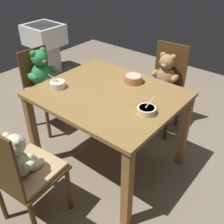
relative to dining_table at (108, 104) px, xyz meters
name	(u,v)px	position (x,y,z in m)	size (l,w,h in m)	color
ground_plane	(109,163)	(0.00, 0.00, -0.67)	(5.20, 5.20, 0.04)	#7D6E5B
dining_table	(108,104)	(0.00, 0.00, 0.00)	(1.13, 0.94, 0.76)	olive
teddy_chair_near_front	(22,167)	(-0.05, -0.83, -0.11)	(0.45, 0.44, 0.94)	#4B3414
teddy_chair_far_center	(164,81)	(0.07, 0.83, -0.08)	(0.41, 0.39, 0.93)	#4D3116
teddy_chair_near_left	(43,78)	(-0.92, 0.05, -0.07)	(0.40, 0.39, 0.90)	#56361A
porridge_bowl_cream_near_right	(147,110)	(0.40, -0.05, 0.13)	(0.14, 0.15, 0.11)	beige
porridge_bowl_white_near_left	(58,84)	(-0.39, -0.20, 0.14)	(0.13, 0.13, 0.12)	silver
porridge_bowl_terracotta_far_center	(133,79)	(0.05, 0.28, 0.14)	(0.16, 0.16, 0.06)	#BD7252
sink_basin	(45,42)	(-2.05, 0.96, -0.16)	(0.52, 0.48, 0.75)	#B7B2A8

